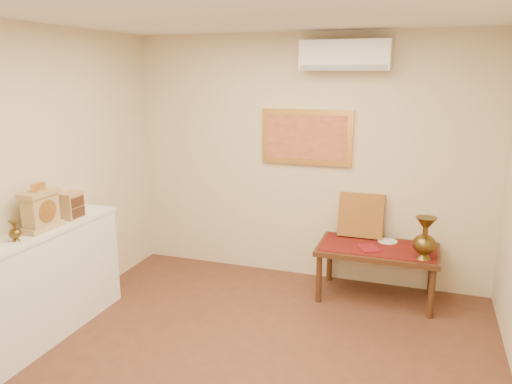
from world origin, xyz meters
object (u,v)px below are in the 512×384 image
at_px(wooden_chest, 71,205).
at_px(low_table, 377,253).
at_px(brass_urn_tall, 425,234).
at_px(display_ledge, 31,291).
at_px(mantel_clock, 41,210).

relative_size(wooden_chest, low_table, 0.20).
bearing_deg(brass_urn_tall, wooden_chest, -159.94).
bearing_deg(display_ledge, brass_urn_tall, 28.31).
xyz_separation_m(mantel_clock, wooden_chest, (0.00, 0.37, -0.05)).
bearing_deg(low_table, display_ledge, -144.90).
distance_m(brass_urn_tall, mantel_clock, 3.45).
xyz_separation_m(brass_urn_tall, low_table, (-0.44, 0.20, -0.32)).
relative_size(display_ledge, wooden_chest, 8.28).
relative_size(display_ledge, mantel_clock, 4.93).
height_order(mantel_clock, wooden_chest, mantel_clock).
bearing_deg(wooden_chest, mantel_clock, -90.72).
distance_m(mantel_clock, wooden_chest, 0.38).
xyz_separation_m(brass_urn_tall, display_ledge, (-3.12, -1.68, -0.31)).
height_order(brass_urn_tall, wooden_chest, wooden_chest).
distance_m(brass_urn_tall, wooden_chest, 3.30).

